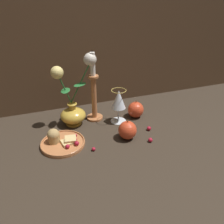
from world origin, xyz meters
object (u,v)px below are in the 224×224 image
(wine_glass, at_px, (119,101))
(candlestick, at_px, (94,94))
(apple_near_glass, at_px, (136,110))
(plate_with_pastries, at_px, (61,141))
(apple_beside_vase, at_px, (127,130))
(vase, at_px, (73,104))

(wine_glass, distance_m, candlestick, 0.13)
(wine_glass, relative_size, apple_near_glass, 1.79)
(plate_with_pastries, xyz_separation_m, wine_glass, (0.30, 0.10, 0.10))
(plate_with_pastries, bearing_deg, apple_beside_vase, -9.96)
(vase, height_order, plate_with_pastries, vase)
(plate_with_pastries, xyz_separation_m, candlestick, (0.20, 0.17, 0.12))
(plate_with_pastries, distance_m, apple_beside_vase, 0.29)
(apple_beside_vase, distance_m, apple_near_glass, 0.20)
(candlestick, height_order, apple_beside_vase, candlestick)
(candlestick, distance_m, apple_near_glass, 0.23)
(wine_glass, distance_m, apple_near_glass, 0.13)
(apple_beside_vase, xyz_separation_m, apple_near_glass, (0.12, 0.16, 0.00))
(plate_with_pastries, height_order, apple_beside_vase, apple_beside_vase)
(vase, height_order, candlestick, candlestick)
(plate_with_pastries, height_order, apple_near_glass, apple_near_glass)
(vase, relative_size, apple_near_glass, 3.57)
(candlestick, xyz_separation_m, apple_near_glass, (0.21, -0.06, -0.09))
(wine_glass, relative_size, apple_beside_vase, 1.81)
(wine_glass, relative_size, candlestick, 0.49)
(apple_beside_vase, bearing_deg, vase, 133.43)
(vase, height_order, apple_near_glass, vase)
(vase, relative_size, wine_glass, 1.99)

